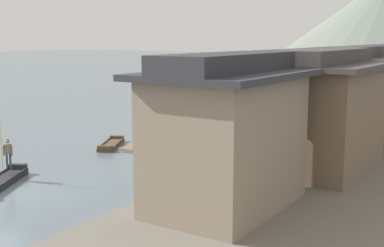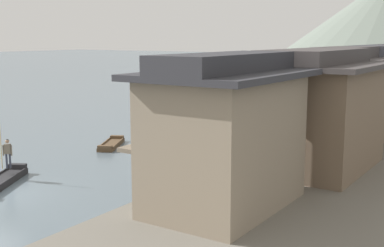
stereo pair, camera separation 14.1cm
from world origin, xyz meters
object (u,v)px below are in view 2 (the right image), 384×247
(mooring_post_dock_far, at_px, (320,122))
(boat_moored_far, at_px, (297,93))
(boat_moored_second, at_px, (360,105))
(boat_moored_third, at_px, (250,149))
(boat_moored_nearest, at_px, (320,113))
(mooring_post_dock_mid, at_px, (270,143))
(stone_bridge, at_px, (377,62))
(boat_foreground_poled, at_px, (0,182))
(boat_midriver_upstream, at_px, (111,144))
(boat_upstream_distant, at_px, (243,132))
(house_waterfront_tall, at_px, (344,97))
(mooring_post_dock_near, at_px, (193,172))
(house_waterfront_narrow, at_px, (377,88))
(house_waterfront_nearest, at_px, (225,133))
(house_waterfront_second, at_px, (314,110))
(boatman_person, at_px, (7,150))

(mooring_post_dock_far, bearing_deg, boat_moored_far, 115.53)
(boat_moored_second, height_order, mooring_post_dock_far, mooring_post_dock_far)
(boat_moored_third, bearing_deg, boat_moored_nearest, 95.69)
(mooring_post_dock_mid, bearing_deg, stone_bridge, 97.73)
(boat_foreground_poled, xyz_separation_m, boat_midriver_upstream, (-1.62, 10.06, -0.03))
(boat_upstream_distant, distance_m, stone_bridge, 50.91)
(house_waterfront_tall, bearing_deg, mooring_post_dock_near, -104.65)
(house_waterfront_tall, xyz_separation_m, house_waterfront_narrow, (0.31, 7.11, -0.02))
(boat_moored_far, xyz_separation_m, mooring_post_dock_mid, (12.14, -34.35, 0.86))
(house_waterfront_nearest, height_order, house_waterfront_second, same)
(boat_moored_third, relative_size, boat_moored_far, 1.11)
(boat_upstream_distant, height_order, mooring_post_dock_mid, mooring_post_dock_mid)
(boat_moored_nearest, bearing_deg, house_waterfront_nearest, -77.25)
(house_waterfront_tall, bearing_deg, boat_upstream_distant, 165.67)
(boat_upstream_distant, relative_size, mooring_post_dock_far, 5.08)
(mooring_post_dock_far, height_order, stone_bridge, stone_bridge)
(boat_midriver_upstream, distance_m, mooring_post_dock_far, 15.74)
(boat_moored_third, height_order, house_waterfront_narrow, house_waterfront_narrow)
(boat_moored_third, relative_size, house_waterfront_tall, 0.89)
(house_waterfront_narrow, xyz_separation_m, stone_bridge, (-11.25, 45.74, -0.31))
(mooring_post_dock_mid, bearing_deg, boat_moored_second, 93.84)
(boat_midriver_upstream, relative_size, house_waterfront_second, 0.46)
(boat_moored_second, relative_size, house_waterfront_nearest, 0.74)
(mooring_post_dock_near, bearing_deg, boat_moored_nearest, 97.70)
(boat_upstream_distant, relative_size, house_waterfront_second, 0.49)
(boat_moored_third, relative_size, boat_midriver_upstream, 1.44)
(boat_foreground_poled, height_order, boat_moored_second, boat_moored_second)
(boat_upstream_distant, height_order, house_waterfront_narrow, house_waterfront_narrow)
(boat_foreground_poled, distance_m, boat_midriver_upstream, 10.19)
(boat_moored_nearest, bearing_deg, boat_moored_third, -84.31)
(boat_foreground_poled, distance_m, boat_moored_nearest, 32.72)
(house_waterfront_tall, xyz_separation_m, mooring_post_dock_mid, (-3.24, -3.85, -2.66))
(house_waterfront_nearest, xyz_separation_m, stone_bridge, (-10.80, 67.67, -0.31))
(boat_moored_nearest, xyz_separation_m, house_waterfront_tall, (7.05, -15.74, 3.54))
(house_waterfront_second, bearing_deg, boat_midriver_upstream, 179.20)
(stone_bridge, bearing_deg, house_waterfront_tall, -78.31)
(boat_foreground_poled, distance_m, house_waterfront_tall, 20.89)
(mooring_post_dock_near, bearing_deg, stone_bridge, 96.73)
(house_waterfront_second, distance_m, mooring_post_dock_near, 7.30)
(boat_foreground_poled, height_order, boat_moored_far, boat_foreground_poled)
(house_waterfront_nearest, bearing_deg, house_waterfront_narrow, 88.84)
(boat_moored_far, distance_m, house_waterfront_second, 40.60)
(boat_moored_nearest, xyz_separation_m, boat_midriver_upstream, (-6.81, -22.24, -0.01))
(mooring_post_dock_mid, height_order, stone_bridge, stone_bridge)
(boat_upstream_distant, relative_size, house_waterfront_tall, 0.66)
(boatman_person, relative_size, house_waterfront_second, 0.37)
(boat_moored_third, bearing_deg, boat_foreground_poled, -116.74)
(boat_upstream_distant, bearing_deg, boat_moored_nearest, 84.93)
(boat_midriver_upstream, height_order, mooring_post_dock_mid, mooring_post_dock_mid)
(house_waterfront_nearest, distance_m, mooring_post_dock_far, 20.31)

